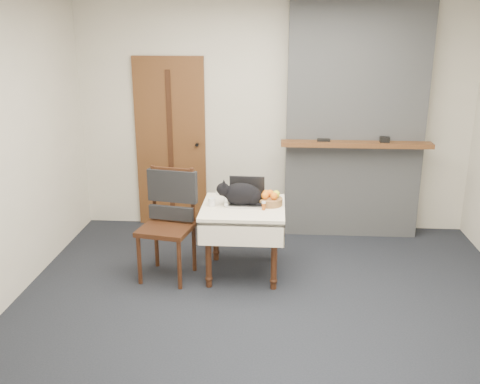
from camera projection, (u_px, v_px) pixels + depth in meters
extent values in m
plane|color=black|center=(268.00, 307.00, 4.62)|extent=(4.50, 4.50, 0.00)
cube|color=beige|center=(273.00, 119.00, 6.13)|extent=(4.50, 0.02, 2.60)
cube|color=brown|center=(171.00, 143.00, 6.28)|extent=(0.82, 0.05, 2.00)
cube|color=#381E0F|center=(170.00, 144.00, 6.25)|extent=(0.06, 0.01, 1.70)
cylinder|color=black|center=(197.00, 144.00, 6.22)|extent=(0.04, 0.06, 0.04)
cube|color=gray|center=(354.00, 122.00, 5.93)|extent=(1.50, 0.30, 2.60)
cube|color=brown|center=(356.00, 144.00, 5.76)|extent=(1.62, 0.18, 0.05)
cube|color=black|center=(324.00, 140.00, 5.77)|extent=(0.14, 0.04, 0.03)
cube|color=black|center=(385.00, 140.00, 5.73)|extent=(0.10, 0.07, 0.06)
cylinder|color=#381E0F|center=(208.00, 255.00, 4.89)|extent=(0.06, 0.06, 0.64)
sphere|color=#381E0F|center=(209.00, 279.00, 4.96)|extent=(0.07, 0.07, 0.07)
cylinder|color=#381E0F|center=(274.00, 257.00, 4.85)|extent=(0.06, 0.06, 0.64)
sphere|color=#381E0F|center=(274.00, 281.00, 4.92)|extent=(0.07, 0.07, 0.07)
cylinder|color=#381E0F|center=(216.00, 231.00, 5.46)|extent=(0.06, 0.06, 0.64)
sphere|color=#381E0F|center=(216.00, 252.00, 5.53)|extent=(0.07, 0.07, 0.07)
cylinder|color=#381E0F|center=(275.00, 232.00, 5.42)|extent=(0.06, 0.06, 0.64)
sphere|color=#381E0F|center=(274.00, 254.00, 5.49)|extent=(0.07, 0.07, 0.07)
cube|color=white|center=(243.00, 209.00, 5.05)|extent=(0.78, 0.78, 0.06)
cube|color=white|center=(240.00, 235.00, 4.72)|extent=(0.78, 0.01, 0.22)
cube|color=white|center=(246.00, 207.00, 5.45)|extent=(0.78, 0.01, 0.22)
cube|color=white|center=(203.00, 219.00, 5.11)|extent=(0.01, 0.78, 0.22)
cube|color=white|center=(284.00, 221.00, 5.06)|extent=(0.01, 0.78, 0.22)
cube|color=#B7B7BC|center=(246.00, 204.00, 5.06)|extent=(0.35, 0.25, 0.02)
cube|color=black|center=(246.00, 203.00, 5.06)|extent=(0.29, 0.17, 0.00)
cube|color=black|center=(247.00, 187.00, 5.16)|extent=(0.34, 0.07, 0.23)
cube|color=#AECBFF|center=(247.00, 187.00, 5.15)|extent=(0.31, 0.06, 0.21)
ellipsoid|color=black|center=(241.00, 194.00, 5.02)|extent=(0.37, 0.25, 0.22)
ellipsoid|color=black|center=(252.00, 196.00, 5.03)|extent=(0.20, 0.22, 0.18)
sphere|color=black|center=(223.00, 189.00, 4.99)|extent=(0.14, 0.14, 0.13)
ellipsoid|color=white|center=(219.00, 193.00, 5.00)|extent=(0.06, 0.07, 0.06)
ellipsoid|color=white|center=(226.00, 199.00, 5.02)|extent=(0.06, 0.08, 0.09)
cone|color=black|center=(224.00, 184.00, 4.94)|extent=(0.05, 0.05, 0.05)
cone|color=black|center=(224.00, 182.00, 5.01)|extent=(0.05, 0.05, 0.05)
cylinder|color=black|center=(261.00, 205.00, 4.99)|extent=(0.19, 0.08, 0.04)
sphere|color=white|center=(226.00, 205.00, 5.00)|extent=(0.04, 0.04, 0.04)
sphere|color=white|center=(226.00, 202.00, 5.08)|extent=(0.04, 0.04, 0.04)
cylinder|color=white|center=(212.00, 202.00, 5.02)|extent=(0.07, 0.07, 0.08)
cylinder|color=#9D4813|center=(264.00, 207.00, 4.92)|extent=(0.03, 0.03, 0.06)
cylinder|color=silver|center=(264.00, 202.00, 4.91)|extent=(0.04, 0.04, 0.02)
cylinder|color=#99613D|center=(270.00, 201.00, 5.06)|extent=(0.24, 0.24, 0.07)
sphere|color=orange|center=(265.00, 196.00, 5.01)|extent=(0.07, 0.07, 0.07)
sphere|color=orange|center=(274.00, 196.00, 5.00)|extent=(0.07, 0.07, 0.07)
sphere|color=orange|center=(270.00, 193.00, 5.08)|extent=(0.07, 0.07, 0.07)
sphere|color=#F3F928|center=(276.00, 194.00, 5.06)|extent=(0.07, 0.07, 0.07)
sphere|color=orange|center=(266.00, 193.00, 5.08)|extent=(0.07, 0.07, 0.07)
cube|color=black|center=(263.00, 203.00, 5.10)|extent=(0.12, 0.10, 0.01)
cube|color=#381E0F|center=(166.00, 229.00, 5.03)|extent=(0.54, 0.54, 0.04)
cylinder|color=#381E0F|center=(139.00, 259.00, 4.97)|extent=(0.04, 0.04, 0.50)
cylinder|color=#381E0F|center=(179.00, 264.00, 4.87)|extent=(0.04, 0.04, 0.50)
cylinder|color=#381E0F|center=(156.00, 243.00, 5.33)|extent=(0.04, 0.04, 0.50)
cylinder|color=#381E0F|center=(194.00, 247.00, 5.24)|extent=(0.04, 0.04, 0.50)
cylinder|color=#381E0F|center=(154.00, 193.00, 5.18)|extent=(0.04, 0.04, 0.55)
cylinder|color=#381E0F|center=(193.00, 196.00, 5.08)|extent=(0.04, 0.04, 0.55)
cube|color=#381E0F|center=(173.00, 184.00, 5.09)|extent=(0.40, 0.11, 0.31)
cube|color=black|center=(172.00, 186.00, 5.09)|extent=(0.49, 0.16, 0.31)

